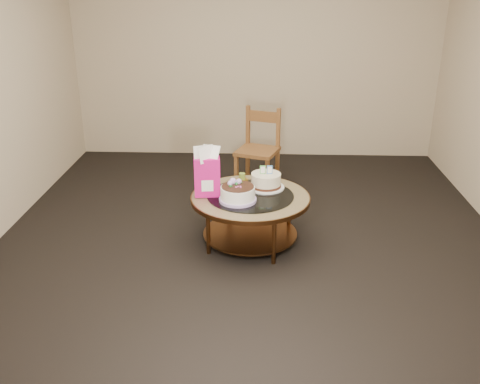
{
  "coord_description": "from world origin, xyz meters",
  "views": [
    {
      "loc": [
        0.09,
        -4.19,
        2.22
      ],
      "look_at": [
        -0.09,
        0.02,
        0.48
      ],
      "focal_mm": 40.0,
      "sensor_mm": 36.0,
      "label": 1
    }
  ],
  "objects_px": {
    "dining_chair": "(259,149)",
    "coffee_table": "(250,204)",
    "decorated_cake": "(238,194)",
    "gift_bag": "(207,172)",
    "cream_cake": "(266,181)"
  },
  "relations": [
    {
      "from": "coffee_table",
      "to": "decorated_cake",
      "type": "distance_m",
      "value": 0.21
    },
    {
      "from": "cream_cake",
      "to": "gift_bag",
      "type": "distance_m",
      "value": 0.55
    },
    {
      "from": "coffee_table",
      "to": "dining_chair",
      "type": "xyz_separation_m",
      "value": [
        0.06,
        1.31,
        0.07
      ]
    },
    {
      "from": "cream_cake",
      "to": "dining_chair",
      "type": "bearing_deg",
      "value": 90.15
    },
    {
      "from": "coffee_table",
      "to": "dining_chair",
      "type": "relative_size",
      "value": 1.16
    },
    {
      "from": "dining_chair",
      "to": "coffee_table",
      "type": "bearing_deg",
      "value": -73.54
    },
    {
      "from": "coffee_table",
      "to": "dining_chair",
      "type": "bearing_deg",
      "value": 87.53
    },
    {
      "from": "decorated_cake",
      "to": "gift_bag",
      "type": "bearing_deg",
      "value": 156.59
    },
    {
      "from": "cream_cake",
      "to": "dining_chair",
      "type": "distance_m",
      "value": 1.14
    },
    {
      "from": "gift_bag",
      "to": "dining_chair",
      "type": "height_order",
      "value": "gift_bag"
    },
    {
      "from": "cream_cake",
      "to": "gift_bag",
      "type": "xyz_separation_m",
      "value": [
        -0.5,
        -0.19,
        0.15
      ]
    },
    {
      "from": "cream_cake",
      "to": "decorated_cake",
      "type": "bearing_deg",
      "value": -131.7
    },
    {
      "from": "coffee_table",
      "to": "cream_cake",
      "type": "relative_size",
      "value": 3.14
    },
    {
      "from": "coffee_table",
      "to": "dining_chair",
      "type": "distance_m",
      "value": 1.31
    },
    {
      "from": "coffee_table",
      "to": "decorated_cake",
      "type": "height_order",
      "value": "decorated_cake"
    }
  ]
}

